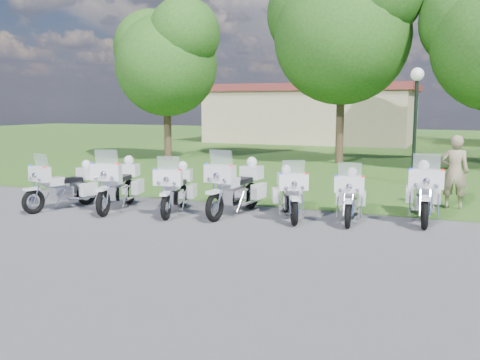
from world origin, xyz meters
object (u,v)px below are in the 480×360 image
at_px(motorcycle_0, 65,185).
at_px(bystander_a, 454,172).
at_px(motorcycle_6, 424,191).
at_px(motorcycle_1, 119,183).
at_px(motorcycle_4, 289,192).
at_px(lamp_post, 416,96).
at_px(motorcycle_5, 350,195).
at_px(motorcycle_2, 176,188).
at_px(motorcycle_3, 237,186).

height_order(motorcycle_0, bystander_a, bystander_a).
bearing_deg(motorcycle_6, motorcycle_1, 6.79).
relative_size(motorcycle_0, bystander_a, 1.13).
height_order(motorcycle_4, lamp_post, lamp_post).
xyz_separation_m(motorcycle_5, motorcycle_6, (1.59, 0.66, 0.09)).
bearing_deg(motorcycle_2, motorcycle_5, 176.44).
bearing_deg(lamp_post, motorcycle_5, -97.64).
bearing_deg(bystander_a, motorcycle_1, 21.96).
relative_size(motorcycle_2, motorcycle_5, 1.03).
distance_m(motorcycle_0, lamp_post, 11.50).
relative_size(motorcycle_4, bystander_a, 1.06).
bearing_deg(bystander_a, lamp_post, -72.56).
height_order(motorcycle_4, motorcycle_5, motorcycle_4).
height_order(motorcycle_3, bystander_a, bystander_a).
distance_m(motorcycle_2, motorcycle_3, 1.54).
height_order(motorcycle_2, motorcycle_3, motorcycle_3).
xyz_separation_m(motorcycle_4, motorcycle_5, (1.40, 0.27, -0.01)).
height_order(motorcycle_3, lamp_post, lamp_post).
bearing_deg(motorcycle_2, motorcycle_4, 176.32).
xyz_separation_m(motorcycle_1, motorcycle_6, (7.39, 1.61, 0.01)).
height_order(motorcycle_4, motorcycle_6, motorcycle_6).
bearing_deg(motorcycle_5, motorcycle_1, 0.99).
bearing_deg(motorcycle_5, motorcycle_2, 2.15).
bearing_deg(motorcycle_4, motorcycle_6, 172.82).
xyz_separation_m(motorcycle_4, lamp_post, (2.27, 6.75, 2.36)).
xyz_separation_m(motorcycle_0, motorcycle_2, (2.94, 0.63, 0.00)).
bearing_deg(motorcycle_2, lamp_post, -139.01).
bearing_deg(lamp_post, motorcycle_2, -124.96).
bearing_deg(motorcycle_4, motorcycle_3, -19.68).
bearing_deg(motorcycle_4, bystander_a, -167.77).
height_order(motorcycle_0, motorcycle_4, motorcycle_0).
bearing_deg(motorcycle_4, motorcycle_1, -15.51).
xyz_separation_m(motorcycle_1, lamp_post, (6.67, 7.43, 2.29)).
bearing_deg(motorcycle_6, lamp_post, -88.49).
bearing_deg(motorcycle_5, lamp_post, -105.98).
bearing_deg(bystander_a, motorcycle_5, 46.69).
bearing_deg(lamp_post, motorcycle_6, -82.95).
height_order(motorcycle_2, motorcycle_4, motorcycle_2).
relative_size(motorcycle_6, lamp_post, 0.62).
bearing_deg(motorcycle_6, motorcycle_0, 7.82).
relative_size(motorcycle_1, motorcycle_5, 1.11).
xyz_separation_m(motorcycle_5, lamp_post, (0.87, 6.48, 2.37)).
relative_size(motorcycle_5, lamp_post, 0.54).
bearing_deg(motorcycle_0, motorcycle_5, -154.03).
height_order(motorcycle_6, bystander_a, bystander_a).
distance_m(motorcycle_4, lamp_post, 7.50).
height_order(motorcycle_0, motorcycle_6, motorcycle_6).
distance_m(motorcycle_1, lamp_post, 10.25).
bearing_deg(motorcycle_3, motorcycle_0, 20.31).
bearing_deg(motorcycle_5, bystander_a, -140.76).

